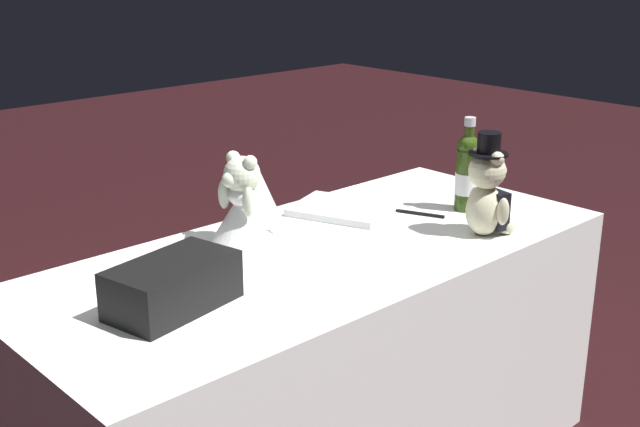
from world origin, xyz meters
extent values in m
cube|color=white|center=(0.00, 0.00, 0.36)|extent=(1.64, 0.72, 0.71)
ellipsoid|color=beige|center=(0.41, -0.22, 0.78)|extent=(0.11, 0.10, 0.14)
cube|color=black|center=(0.44, -0.23, 0.78)|extent=(0.06, 0.10, 0.10)
sphere|color=beige|center=(0.41, -0.22, 0.90)|extent=(0.10, 0.10, 0.10)
sphere|color=beige|center=(0.45, -0.23, 0.89)|extent=(0.04, 0.04, 0.04)
sphere|color=beige|center=(0.40, -0.26, 0.94)|extent=(0.04, 0.04, 0.04)
sphere|color=beige|center=(0.42, -0.19, 0.94)|extent=(0.04, 0.04, 0.04)
ellipsoid|color=beige|center=(0.41, -0.28, 0.79)|extent=(0.03, 0.03, 0.08)
ellipsoid|color=beige|center=(0.43, -0.17, 0.79)|extent=(0.03, 0.03, 0.08)
sphere|color=beige|center=(0.46, -0.26, 0.74)|extent=(0.05, 0.05, 0.05)
sphere|color=beige|center=(0.47, -0.20, 0.74)|extent=(0.05, 0.05, 0.05)
cylinder|color=black|center=(0.41, -0.22, 0.94)|extent=(0.11, 0.11, 0.01)
cylinder|color=black|center=(0.41, -0.22, 0.97)|extent=(0.06, 0.06, 0.06)
cone|color=white|center=(-0.11, 0.18, 0.79)|extent=(0.18, 0.18, 0.15)
ellipsoid|color=white|center=(-0.11, 0.18, 0.85)|extent=(0.08, 0.07, 0.06)
sphere|color=silver|center=(-0.11, 0.18, 0.90)|extent=(0.10, 0.10, 0.10)
sphere|color=silver|center=(-0.15, 0.18, 0.90)|extent=(0.04, 0.04, 0.04)
sphere|color=silver|center=(-0.11, 0.22, 0.94)|extent=(0.04, 0.04, 0.04)
sphere|color=silver|center=(-0.11, 0.15, 0.94)|extent=(0.04, 0.04, 0.04)
ellipsoid|color=silver|center=(-0.13, 0.23, 0.84)|extent=(0.03, 0.03, 0.08)
ellipsoid|color=silver|center=(-0.13, 0.13, 0.84)|extent=(0.03, 0.03, 0.08)
cone|color=white|center=(-0.06, 0.19, 0.83)|extent=(0.14, 0.14, 0.16)
cylinder|color=#2B4211|center=(0.55, -0.05, 0.81)|extent=(0.07, 0.07, 0.18)
sphere|color=#2B4211|center=(0.55, -0.05, 0.91)|extent=(0.07, 0.07, 0.07)
cylinder|color=#2B4211|center=(0.55, -0.05, 0.96)|extent=(0.03, 0.03, 0.07)
cylinder|color=silver|center=(0.55, -0.05, 0.98)|extent=(0.03, 0.03, 0.03)
cylinder|color=white|center=(0.55, -0.05, 0.80)|extent=(0.07, 0.07, 0.06)
cylinder|color=black|center=(0.41, 0.01, 0.72)|extent=(0.07, 0.14, 0.01)
cone|color=silver|center=(0.38, 0.07, 0.72)|extent=(0.01, 0.02, 0.01)
cube|color=black|center=(-0.48, -0.04, 0.77)|extent=(0.31, 0.21, 0.11)
cube|color=#B7B7BF|center=(-0.50, -0.12, 0.77)|extent=(0.04, 0.01, 0.03)
cube|color=white|center=(0.26, 0.18, 0.72)|extent=(0.30, 0.33, 0.02)
camera|label=1|loc=(-1.36, -1.46, 1.48)|focal=45.78mm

